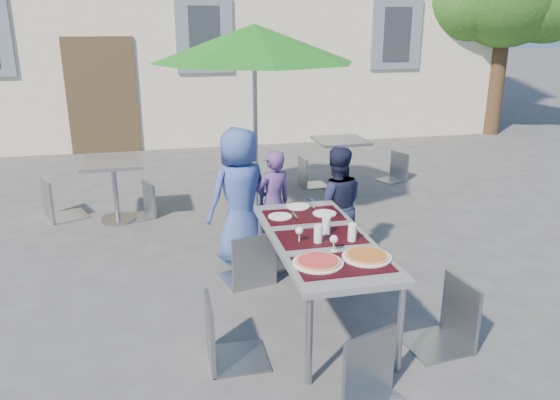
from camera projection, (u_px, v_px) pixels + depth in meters
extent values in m
plane|color=#404042|center=(308.00, 350.00, 4.29)|extent=(90.00, 90.00, 0.00)
cube|color=#433320|center=(102.00, 96.00, 10.44)|extent=(1.30, 0.06, 2.20)
cube|color=slate|center=(204.00, 36.00, 10.52)|extent=(1.10, 0.06, 1.40)
cube|color=#262B33|center=(204.00, 36.00, 10.50)|extent=(0.60, 0.04, 1.10)
cube|color=slate|center=(397.00, 35.00, 11.38)|extent=(1.10, 0.06, 1.40)
cube|color=#262B33|center=(397.00, 35.00, 11.36)|extent=(0.60, 0.04, 1.10)
cylinder|color=#412D1C|center=(497.00, 71.00, 12.19)|extent=(0.36, 0.36, 2.80)
cube|color=#4E4E54|center=(321.00, 240.00, 4.53)|extent=(0.80, 1.85, 0.05)
cylinder|color=gray|center=(309.00, 341.00, 3.78)|extent=(0.05, 0.05, 0.70)
cylinder|color=gray|center=(400.00, 329.00, 3.92)|extent=(0.05, 0.05, 0.70)
cylinder|color=gray|center=(261.00, 246.00, 5.38)|extent=(0.05, 0.05, 0.70)
cylinder|color=gray|center=(327.00, 240.00, 5.52)|extent=(0.05, 0.05, 0.70)
cube|color=black|center=(343.00, 264.00, 4.02)|extent=(0.70, 0.42, 0.01)
cube|color=black|center=(321.00, 237.00, 4.53)|extent=(0.70, 0.42, 0.01)
cube|color=black|center=(303.00, 215.00, 5.03)|extent=(0.70, 0.42, 0.01)
cylinder|color=white|center=(318.00, 263.00, 4.02)|extent=(0.38, 0.38, 0.01)
cylinder|color=tan|center=(318.00, 261.00, 4.02)|extent=(0.34, 0.34, 0.01)
cylinder|color=#A61010|center=(318.00, 260.00, 4.01)|extent=(0.30, 0.30, 0.01)
cylinder|color=white|center=(367.00, 257.00, 4.12)|extent=(0.37, 0.37, 0.01)
cylinder|color=tan|center=(367.00, 256.00, 4.12)|extent=(0.33, 0.33, 0.01)
cylinder|color=#92260A|center=(367.00, 255.00, 4.11)|extent=(0.29, 0.29, 0.01)
cylinder|color=silver|center=(318.00, 234.00, 4.39)|extent=(0.07, 0.07, 0.15)
cylinder|color=silver|center=(326.00, 226.00, 4.57)|extent=(0.07, 0.07, 0.15)
cylinder|color=silver|center=(352.00, 233.00, 4.42)|extent=(0.07, 0.07, 0.15)
cylinder|color=silver|center=(299.00, 242.00, 4.43)|extent=(0.06, 0.06, 0.00)
cylinder|color=silver|center=(299.00, 238.00, 4.41)|extent=(0.01, 0.01, 0.08)
sphere|color=silver|center=(299.00, 231.00, 4.40)|extent=(0.06, 0.06, 0.06)
cylinder|color=silver|center=(333.00, 251.00, 4.26)|extent=(0.06, 0.06, 0.00)
cylinder|color=silver|center=(334.00, 246.00, 4.24)|extent=(0.01, 0.01, 0.08)
sphere|color=silver|center=(334.00, 239.00, 4.23)|extent=(0.06, 0.06, 0.06)
cylinder|color=white|center=(280.00, 216.00, 4.99)|extent=(0.22, 0.22, 0.01)
cube|color=#9B9EA2|center=(295.00, 215.00, 5.02)|extent=(0.02, 0.18, 0.00)
cylinder|color=white|center=(325.00, 213.00, 5.06)|extent=(0.22, 0.22, 0.01)
cube|color=#9B9EA2|center=(339.00, 212.00, 5.09)|extent=(0.02, 0.18, 0.00)
cylinder|color=white|center=(298.00, 207.00, 5.25)|extent=(0.22, 0.22, 0.01)
cube|color=#9B9EA2|center=(312.00, 206.00, 5.28)|extent=(0.02, 0.18, 0.00)
imported|color=#375098|center=(240.00, 196.00, 5.71)|extent=(0.83, 0.69, 1.45)
imported|color=#553874|center=(273.00, 203.00, 5.89)|extent=(0.50, 0.41, 1.18)
imported|color=#191D38|center=(336.00, 206.00, 5.68)|extent=(0.66, 0.45, 1.26)
cube|color=#8F939A|center=(245.00, 234.00, 5.32)|extent=(0.55, 0.55, 0.03)
cube|color=#8F939A|center=(254.00, 214.00, 5.05)|extent=(0.45, 0.14, 0.54)
cylinder|color=#8F939A|center=(255.00, 247.00, 5.64)|extent=(0.02, 0.02, 0.48)
cylinder|color=#8F939A|center=(220.00, 254.00, 5.48)|extent=(0.02, 0.02, 0.48)
cylinder|color=#8F939A|center=(272.00, 261.00, 5.31)|extent=(0.02, 0.02, 0.48)
cylinder|color=#8F939A|center=(235.00, 268.00, 5.14)|extent=(0.02, 0.02, 0.48)
cube|color=gray|center=(275.00, 222.00, 5.65)|extent=(0.59, 0.59, 0.03)
cube|color=gray|center=(287.00, 203.00, 5.41)|extent=(0.42, 0.21, 0.53)
cylinder|color=gray|center=(278.00, 235.00, 5.98)|extent=(0.02, 0.02, 0.47)
cylinder|color=gray|center=(249.00, 243.00, 5.76)|extent=(0.02, 0.02, 0.47)
cylinder|color=gray|center=(300.00, 245.00, 5.69)|extent=(0.02, 0.02, 0.47)
cylinder|color=gray|center=(270.00, 254.00, 5.47)|extent=(0.02, 0.02, 0.47)
cube|color=gray|center=(333.00, 225.00, 5.75)|extent=(0.45, 0.45, 0.03)
cube|color=gray|center=(343.00, 209.00, 5.52)|extent=(0.39, 0.09, 0.46)
cylinder|color=gray|center=(339.00, 236.00, 6.02)|extent=(0.02, 0.02, 0.41)
cylinder|color=gray|center=(312.00, 240.00, 5.90)|extent=(0.02, 0.02, 0.41)
cylinder|color=gray|center=(354.00, 247.00, 5.73)|extent=(0.02, 0.02, 0.41)
cylinder|color=gray|center=(326.00, 252.00, 5.61)|extent=(0.02, 0.02, 0.41)
cube|color=gray|center=(237.00, 305.00, 4.02)|extent=(0.44, 0.44, 0.03)
cube|color=gray|center=(208.00, 276.00, 3.90)|extent=(0.03, 0.43, 0.52)
cylinder|color=gray|center=(267.00, 344.00, 3.96)|extent=(0.02, 0.02, 0.45)
cylinder|color=gray|center=(258.00, 318.00, 4.31)|extent=(0.02, 0.02, 0.45)
cylinder|color=gray|center=(216.00, 350.00, 3.88)|extent=(0.02, 0.02, 0.45)
cylinder|color=gray|center=(211.00, 324.00, 4.23)|extent=(0.02, 0.02, 0.45)
cube|color=gray|center=(440.00, 291.00, 4.19)|extent=(0.49, 0.49, 0.03)
cube|color=gray|center=(467.00, 256.00, 4.18)|extent=(0.07, 0.45, 0.53)
cylinder|color=gray|center=(403.00, 312.00, 4.39)|extent=(0.02, 0.02, 0.47)
cylinder|color=gray|center=(429.00, 336.00, 4.04)|extent=(0.02, 0.02, 0.47)
cylinder|color=gray|center=(444.00, 304.00, 4.50)|extent=(0.02, 0.02, 0.47)
cylinder|color=gray|center=(473.00, 328.00, 4.16)|extent=(0.02, 0.02, 0.47)
cube|color=gray|center=(393.00, 356.00, 3.41)|extent=(0.56, 0.56, 0.03)
cube|color=gray|center=(373.00, 305.00, 3.49)|extent=(0.42, 0.18, 0.52)
cylinder|color=gray|center=(433.00, 393.00, 3.43)|extent=(0.02, 0.02, 0.46)
cylinder|color=gray|center=(349.00, 382.00, 3.54)|extent=(0.02, 0.02, 0.46)
cylinder|color=gray|center=(391.00, 364.00, 3.73)|extent=(0.02, 0.02, 0.46)
cylinder|color=#9B9EA2|center=(257.00, 216.00, 7.09)|extent=(0.50, 0.50, 0.10)
cylinder|color=gray|center=(256.00, 134.00, 6.75)|extent=(0.06, 0.06, 2.27)
cone|color=#186D18|center=(254.00, 43.00, 6.41)|extent=(2.46, 2.46, 0.44)
cylinder|color=#9B9EA2|center=(118.00, 219.00, 7.07)|extent=(0.44, 0.44, 0.04)
cylinder|color=gray|center=(116.00, 193.00, 6.96)|extent=(0.06, 0.06, 0.74)
cube|color=gray|center=(113.00, 163.00, 6.84)|extent=(0.74, 0.74, 0.04)
cube|color=#8E9599|center=(64.00, 180.00, 7.07)|extent=(0.60, 0.60, 0.03)
cube|color=#8E9599|center=(43.00, 162.00, 6.86)|extent=(0.20, 0.44, 0.55)
cylinder|color=#8E9599|center=(86.00, 200.00, 7.10)|extent=(0.02, 0.02, 0.49)
cylinder|color=#8E9599|center=(77.00, 193.00, 7.41)|extent=(0.02, 0.02, 0.49)
cylinder|color=#8E9599|center=(54.00, 206.00, 6.88)|extent=(0.02, 0.02, 0.49)
cylinder|color=#8E9599|center=(46.00, 198.00, 7.19)|extent=(0.02, 0.02, 0.49)
cube|color=gray|center=(135.00, 188.00, 7.06)|extent=(0.49, 0.49, 0.03)
cube|color=gray|center=(147.00, 169.00, 7.09)|extent=(0.17, 0.36, 0.45)
cylinder|color=gray|center=(120.00, 202.00, 7.16)|extent=(0.02, 0.02, 0.40)
cylinder|color=gray|center=(128.00, 209.00, 6.91)|extent=(0.02, 0.02, 0.40)
cylinder|color=gray|center=(144.00, 198.00, 7.34)|extent=(0.02, 0.02, 0.40)
cylinder|color=gray|center=(153.00, 204.00, 7.09)|extent=(0.02, 0.02, 0.40)
cylinder|color=#9B9EA2|center=(339.00, 188.00, 8.37)|extent=(0.44, 0.44, 0.04)
cylinder|color=gray|center=(340.00, 167.00, 8.26)|extent=(0.06, 0.06, 0.73)
cube|color=gray|center=(341.00, 141.00, 8.14)|extent=(0.73, 0.73, 0.04)
cube|color=gray|center=(314.00, 160.00, 8.46)|extent=(0.41, 0.41, 0.03)
cube|color=gray|center=(303.00, 146.00, 8.34)|extent=(0.05, 0.39, 0.46)
cylinder|color=gray|center=(328.00, 175.00, 8.42)|extent=(0.02, 0.02, 0.41)
cylinder|color=gray|center=(320.00, 170.00, 8.72)|extent=(0.02, 0.02, 0.41)
cylinder|color=gray|center=(307.00, 177.00, 8.33)|extent=(0.02, 0.02, 0.41)
cylinder|color=gray|center=(301.00, 171.00, 8.63)|extent=(0.02, 0.02, 0.41)
cube|color=slate|center=(392.00, 156.00, 8.73)|extent=(0.49, 0.49, 0.03)
cube|color=slate|center=(401.00, 141.00, 8.76)|extent=(0.17, 0.36, 0.45)
cylinder|color=slate|center=(377.00, 168.00, 8.83)|extent=(0.02, 0.02, 0.39)
cylinder|color=slate|center=(392.00, 173.00, 8.58)|extent=(0.02, 0.02, 0.39)
cylinder|color=slate|center=(391.00, 165.00, 9.01)|extent=(0.02, 0.02, 0.39)
cylinder|color=slate|center=(406.00, 170.00, 8.76)|extent=(0.02, 0.02, 0.39)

